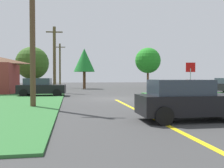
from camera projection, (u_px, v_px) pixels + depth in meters
ground_plane at (114, 99)px, 19.84m from camera, size 120.00×120.00×0.00m
lane_stripe_center at (142, 113)px, 11.96m from camera, size 0.20×14.00×0.01m
stop_sign at (190, 74)px, 18.55m from camera, size 0.70×0.14×2.80m
car_behind_on_main_road at (187, 100)px, 9.88m from camera, size 4.12×1.94×1.62m
parked_car_near_building at (41, 87)px, 22.54m from camera, size 4.25×2.29×1.62m
utility_pole_near at (32, 27)px, 13.96m from camera, size 1.76×0.63×8.87m
utility_pole_mid at (54, 59)px, 27.56m from camera, size 1.80×0.33×7.27m
utility_pole_far at (60, 65)px, 41.09m from camera, size 1.80×0.37×7.22m
oak_tree_left at (32, 63)px, 33.76m from camera, size 4.41×4.41×5.81m
pine_tree_center at (84, 60)px, 36.81m from camera, size 3.12×3.12×5.95m
oak_tree_right at (148, 61)px, 39.08m from camera, size 3.98×3.98×6.32m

